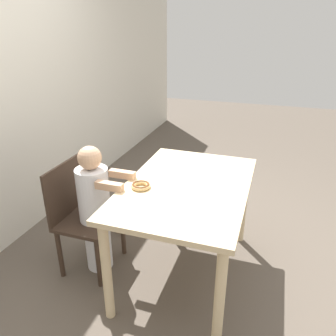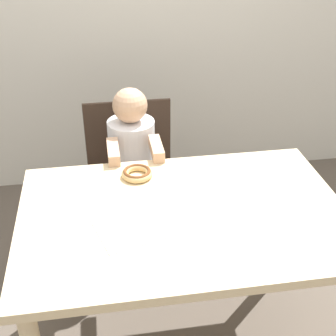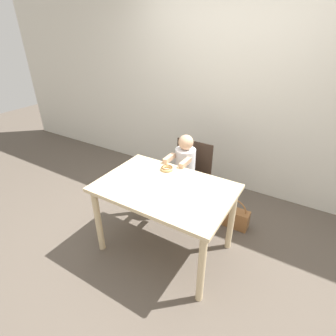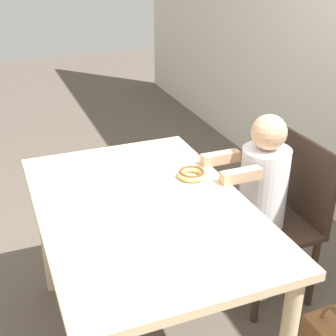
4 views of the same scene
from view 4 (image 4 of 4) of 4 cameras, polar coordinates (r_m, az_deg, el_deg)
name	(u,v)px [view 4 (image 4 of 4)]	position (r m, az deg, el deg)	size (l,w,h in m)	color
dining_table	(144,227)	(1.89, -2.97, -7.15)	(1.20, 0.80, 0.74)	beige
chair	(279,216)	(2.40, 13.38, -5.66)	(0.45, 0.38, 0.82)	#38281E
child_figure	(260,209)	(2.31, 11.20, -4.98)	(0.24, 0.39, 0.98)	white
donut	(192,174)	(2.04, 2.90, -0.70)	(0.13, 0.13, 0.03)	#DBB270
napkin	(124,184)	(1.99, -5.44, -1.99)	(0.34, 0.34, 0.00)	white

